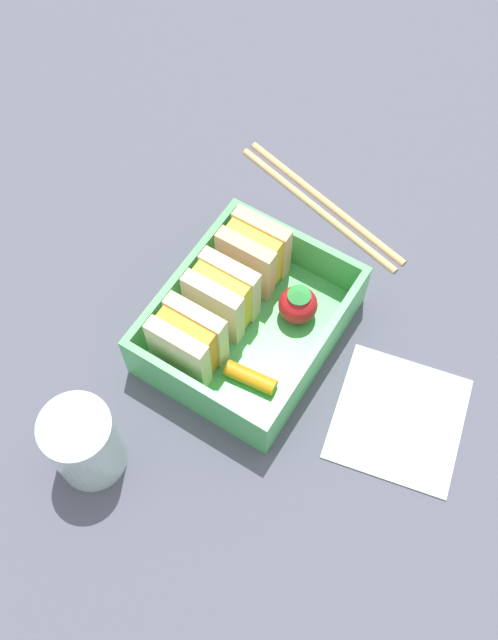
# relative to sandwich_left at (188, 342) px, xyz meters

# --- Properties ---
(ground_plane) EXTENTS (1.20, 1.20, 0.02)m
(ground_plane) POSITION_rel_sandwich_left_xyz_m (0.05, -0.03, -0.05)
(ground_plane) COLOR #4B4C5A
(bento_tray) EXTENTS (0.16, 0.13, 0.01)m
(bento_tray) POSITION_rel_sandwich_left_xyz_m (0.05, -0.03, -0.04)
(bento_tray) COLOR #4AB25A
(bento_tray) RESTS_ON ground_plane
(bento_rim) EXTENTS (0.16, 0.13, 0.04)m
(bento_rim) POSITION_rel_sandwich_left_xyz_m (0.05, -0.03, -0.01)
(bento_rim) COLOR #4AB25A
(bento_rim) RESTS_ON bento_tray
(sandwich_left) EXTENTS (0.04, 0.05, 0.06)m
(sandwich_left) POSITION_rel_sandwich_left_xyz_m (0.00, 0.00, 0.00)
(sandwich_left) COLOR beige
(sandwich_left) RESTS_ON bento_tray
(sandwich_center_left) EXTENTS (0.04, 0.05, 0.06)m
(sandwich_center_left) POSITION_rel_sandwich_left_xyz_m (0.05, 0.00, 0.00)
(sandwich_center_left) COLOR beige
(sandwich_center_left) RESTS_ON bento_tray
(sandwich_center) EXTENTS (0.04, 0.05, 0.06)m
(sandwich_center) POSITION_rel_sandwich_left_xyz_m (0.09, 0.00, 0.00)
(sandwich_center) COLOR #E1B380
(sandwich_center) RESTS_ON bento_tray
(carrot_stick_far_left) EXTENTS (0.02, 0.04, 0.01)m
(carrot_stick_far_left) POSITION_rel_sandwich_left_xyz_m (0.01, -0.05, -0.02)
(carrot_stick_far_left) COLOR orange
(carrot_stick_far_left) RESTS_ON bento_tray
(strawberry_far_left) EXTENTS (0.03, 0.03, 0.04)m
(strawberry_far_left) POSITION_rel_sandwich_left_xyz_m (0.08, -0.05, -0.01)
(strawberry_far_left) COLOR red
(strawberry_far_left) RESTS_ON bento_tray
(chopstick_pair) EXTENTS (0.06, 0.19, 0.01)m
(chopstick_pair) POSITION_rel_sandwich_left_xyz_m (0.20, -0.01, -0.04)
(chopstick_pair) COLOR tan
(chopstick_pair) RESTS_ON ground_plane
(drinking_glass) EXTENTS (0.05, 0.05, 0.07)m
(drinking_glass) POSITION_rel_sandwich_left_xyz_m (-0.10, 0.02, -0.01)
(drinking_glass) COLOR silver
(drinking_glass) RESTS_ON ground_plane
(folded_napkin) EXTENTS (0.12, 0.12, 0.00)m
(folded_napkin) POSITION_rel_sandwich_left_xyz_m (0.05, -0.16, -0.04)
(folded_napkin) COLOR silver
(folded_napkin) RESTS_ON ground_plane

